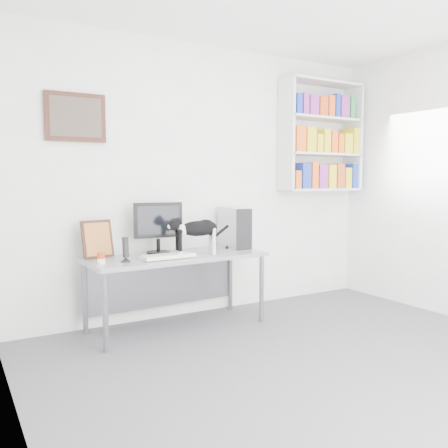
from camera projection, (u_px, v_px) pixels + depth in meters
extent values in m
cube|color=#56575C|center=(345.00, 378.00, 3.24)|extent=(4.00, 4.00, 0.01)
cube|color=silver|center=(206.00, 181.00, 4.83)|extent=(4.00, 0.01, 2.70)
cube|color=silver|center=(23.00, 182.00, 2.11)|extent=(0.01, 4.00, 2.70)
cube|color=silver|center=(321.00, 136.00, 5.36)|extent=(1.03, 0.28, 1.24)
cube|color=#3F1F14|center=(76.00, 117.00, 4.10)|extent=(0.52, 0.04, 0.42)
cube|color=gray|center=(177.00, 291.00, 4.34)|extent=(1.65, 0.70, 0.68)
cube|color=black|center=(158.00, 228.00, 4.38)|extent=(0.48, 0.27, 0.49)
cube|color=silver|center=(168.00, 256.00, 4.12)|extent=(0.48, 0.21, 0.04)
cube|color=#A4A4A8|center=(234.00, 228.00, 4.74)|extent=(0.21, 0.42, 0.41)
cylinder|color=black|center=(126.00, 249.00, 3.94)|extent=(0.11, 0.11, 0.22)
cube|color=#3F1F14|center=(97.00, 238.00, 4.15)|extent=(0.29, 0.16, 0.34)
cylinder|color=red|center=(101.00, 259.00, 3.83)|extent=(0.06, 0.06, 0.09)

